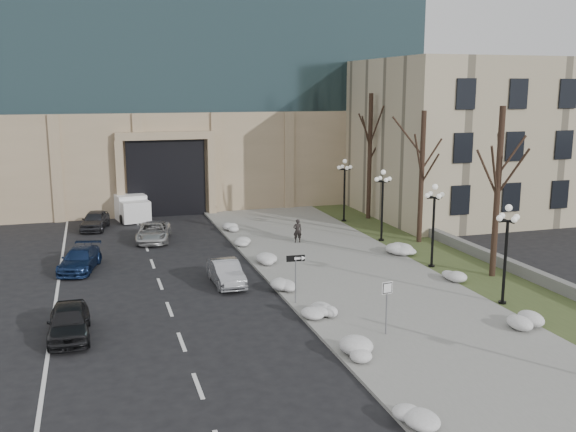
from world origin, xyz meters
The scene contains 33 objects.
ground centered at (0.00, 0.00, 0.00)m, with size 160.00×160.00×0.00m, color black.
sidewalk centered at (3.50, 14.00, 0.06)m, with size 9.00×40.00×0.12m, color gray.
curb centered at (-1.00, 14.00, 0.07)m, with size 0.30×40.00×0.14m, color gray.
grass_strip centered at (10.00, 14.00, 0.05)m, with size 4.00×40.00×0.10m, color #3E4C26.
stone_wall centered at (12.00, 16.00, 0.35)m, with size 0.50×30.00×0.70m, color slate.
classical_building centered at (22.00, 27.98, 6.00)m, with size 22.00×18.12×12.00m.
car_a centered at (-10.74, 7.80, 0.68)m, with size 1.61×3.99×1.36m, color black.
car_b centered at (-3.26, 12.91, 0.63)m, with size 1.33×3.81×1.26m, color #A0A2A7.
car_c centered at (-10.43, 17.87, 0.61)m, with size 1.72×4.23×1.23m, color navy.
car_d centered at (-5.87, 23.66, 0.61)m, with size 2.03×4.41×1.23m, color #B9B9B9.
car_e centered at (-9.50, 28.45, 0.67)m, with size 1.58×3.92×1.34m, color #323237.
pedestrian centered at (2.89, 20.07, 0.88)m, with size 0.56×0.37×1.53m, color black.
box_truck centered at (-6.99, 32.19, 0.93)m, with size 3.07×6.34×1.93m.
one_way_sign centered at (-0.72, 8.74, 1.99)m, with size 0.90×0.25×2.41m.
keep_sign centered at (1.47, 4.10, 1.70)m, with size 0.50×0.12×2.31m.
snow_clump_a centered at (-0.86, -2.42, 0.30)m, with size 1.10×1.60×0.36m, color silver.
snow_clump_b centered at (-0.32, 2.18, 0.30)m, with size 1.10×1.60×0.36m, color silver.
snow_clump_c centered at (-0.35, 6.71, 0.30)m, with size 1.10×1.60×0.36m, color silver.
snow_clump_d centered at (-0.75, 11.22, 0.30)m, with size 1.10×1.60×0.36m, color silver.
snow_clump_e centered at (-0.60, 15.57, 0.30)m, with size 1.10×1.60×0.36m, color silver.
snow_clump_f centered at (-0.89, 20.40, 0.30)m, with size 1.10×1.60×0.36m, color silver.
snow_clump_g centered at (-0.44, 24.53, 0.30)m, with size 1.10×1.60×0.36m, color silver.
snow_clump_h centered at (7.34, 3.41, 0.30)m, with size 1.10×1.60×0.36m, color silver.
snow_clump_i centered at (7.75, 9.59, 0.30)m, with size 1.10×1.60×0.36m, color silver.
snow_clump_j centered at (7.82, 15.43, 0.30)m, with size 1.10×1.60×0.36m, color silver.
snow_clump_k centered at (7.74, 15.52, 0.30)m, with size 1.10×1.60×0.36m, color silver.
lamppost_a centered at (8.30, 6.00, 3.07)m, with size 1.18×1.18×4.76m.
lamppost_b centered at (8.30, 12.50, 3.07)m, with size 1.18×1.18×4.76m.
lamppost_c centered at (8.30, 19.00, 3.07)m, with size 1.18×1.18×4.76m.
lamppost_d centered at (8.30, 25.50, 3.07)m, with size 1.18×1.18×4.76m.
tree_near centered at (10.50, 10.00, 5.83)m, with size 3.20×3.20×9.00m.
tree_mid centered at (10.50, 18.00, 5.50)m, with size 3.20×3.20×8.50m.
tree_far centered at (10.50, 26.00, 6.15)m, with size 3.20×3.20×9.50m.
Camera 1 is at (-9.51, -18.10, 9.89)m, focal length 40.00 mm.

